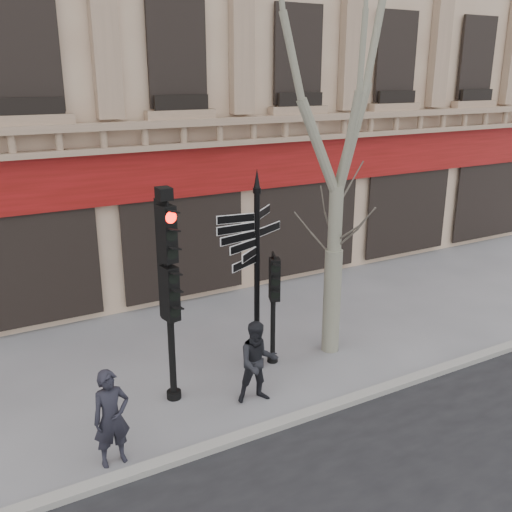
# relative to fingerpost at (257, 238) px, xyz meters

# --- Properties ---
(ground) EXTENTS (80.00, 80.00, 0.00)m
(ground) POSITION_rel_fingerpost_xyz_m (0.11, -0.72, -2.87)
(ground) COLOR slate
(ground) RESTS_ON ground
(kerb) EXTENTS (80.00, 0.25, 0.12)m
(kerb) POSITION_rel_fingerpost_xyz_m (0.11, -2.12, -2.81)
(kerb) COLOR gray
(kerb) RESTS_ON ground
(fingerpost) EXTENTS (2.23, 2.23, 4.28)m
(fingerpost) POSITION_rel_fingerpost_xyz_m (0.00, 0.00, 0.00)
(fingerpost) COLOR black
(fingerpost) RESTS_ON ground
(traffic_signal_main) EXTENTS (0.51, 0.40, 4.15)m
(traffic_signal_main) POSITION_rel_fingerpost_xyz_m (-2.01, -0.29, -0.25)
(traffic_signal_main) COLOR black
(traffic_signal_main) RESTS_ON ground
(traffic_signal_secondary) EXTENTS (0.48, 0.42, 2.39)m
(traffic_signal_secondary) POSITION_rel_fingerpost_xyz_m (0.41, 0.03, -1.21)
(traffic_signal_secondary) COLOR black
(traffic_signal_secondary) RESTS_ON ground
(plane_tree) EXTENTS (3.47, 3.47, 9.20)m
(plane_tree) POSITION_rel_fingerpost_xyz_m (1.85, -0.12, 3.59)
(plane_tree) COLOR gray
(plane_tree) RESTS_ON ground
(pedestrian_a) EXTENTS (0.62, 0.42, 1.65)m
(pedestrian_a) POSITION_rel_fingerpost_xyz_m (-3.56, -1.63, -2.05)
(pedestrian_a) COLOR black
(pedestrian_a) RESTS_ON ground
(pedestrian_b) EXTENTS (0.91, 0.78, 1.63)m
(pedestrian_b) POSITION_rel_fingerpost_xyz_m (-0.63, -1.15, -2.06)
(pedestrian_b) COLOR black
(pedestrian_b) RESTS_ON ground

